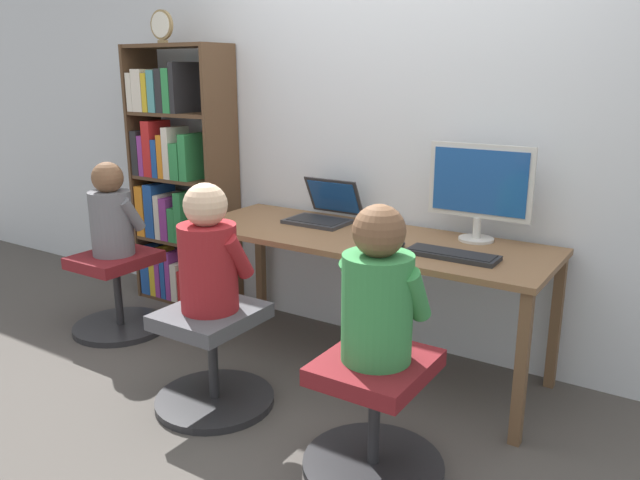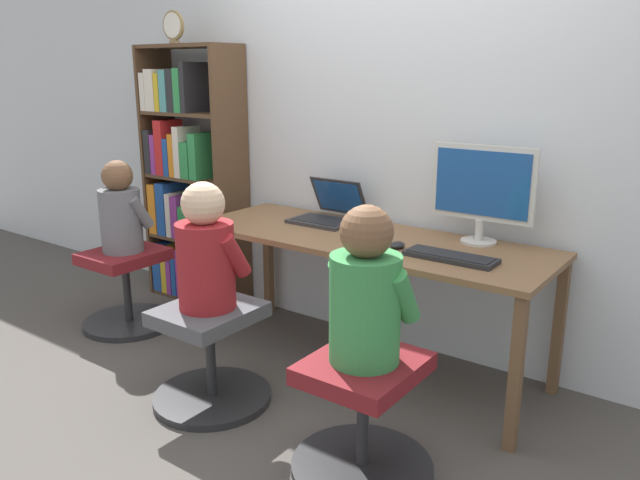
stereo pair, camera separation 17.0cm
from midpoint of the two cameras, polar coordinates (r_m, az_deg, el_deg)
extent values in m
plane|color=#4C4742|center=(3.28, -0.79, -13.49)|extent=(14.00, 14.00, 0.00)
cube|color=silver|center=(3.54, 6.08, 10.67)|extent=(10.00, 0.05, 2.60)
cube|color=brown|center=(3.29, 2.53, 0.11)|extent=(1.96, 0.69, 0.03)
cube|color=brown|center=(3.73, -12.63, -4.34)|extent=(0.05, 0.05, 0.71)
cube|color=brown|center=(2.80, 16.24, -11.36)|extent=(0.05, 0.05, 0.71)
cube|color=brown|center=(4.15, -6.62, -2.01)|extent=(0.05, 0.05, 0.71)
cube|color=brown|center=(3.35, 19.38, -7.14)|extent=(0.05, 0.05, 0.71)
cylinder|color=beige|center=(3.27, 12.65, 0.07)|extent=(0.18, 0.18, 0.01)
cylinder|color=beige|center=(3.26, 12.71, 1.09)|extent=(0.04, 0.04, 0.11)
cube|color=beige|center=(3.21, 12.96, 5.23)|extent=(0.53, 0.02, 0.37)
cube|color=#19478C|center=(3.20, 12.88, 5.20)|extent=(0.48, 0.01, 0.32)
cube|color=#2D2D30|center=(3.55, -1.60, 1.69)|extent=(0.35, 0.24, 0.02)
cube|color=black|center=(3.55, -1.60, 1.87)|extent=(0.31, 0.19, 0.00)
cube|color=#2D2D30|center=(3.67, -0.05, 4.02)|extent=(0.35, 0.12, 0.22)
cube|color=#19478C|center=(3.67, -0.10, 3.96)|extent=(0.31, 0.10, 0.18)
cube|color=#232326|center=(2.95, 10.40, -1.36)|extent=(0.43, 0.15, 0.02)
cube|color=black|center=(2.95, 10.42, -1.12)|extent=(0.39, 0.12, 0.00)
ellipsoid|color=black|center=(3.09, 5.57, -0.36)|extent=(0.07, 0.09, 0.03)
cylinder|color=#262628|center=(2.71, 2.97, -19.87)|extent=(0.58, 0.58, 0.04)
cylinder|color=#262628|center=(2.60, 3.04, -16.06)|extent=(0.05, 0.05, 0.39)
cube|color=maroon|center=(2.49, 3.11, -11.55)|extent=(0.40, 0.46, 0.07)
cylinder|color=#262628|center=(3.21, -11.13, -14.17)|extent=(0.58, 0.58, 0.04)
cylinder|color=#262628|center=(3.11, -11.33, -10.77)|extent=(0.05, 0.05, 0.39)
cube|color=#4C4C51|center=(3.02, -11.56, -6.86)|extent=(0.40, 0.46, 0.07)
cylinder|color=#388C47|center=(2.39, 3.20, -6.25)|extent=(0.27, 0.27, 0.42)
sphere|color=brown|center=(2.29, 3.31, 0.80)|extent=(0.20, 0.20, 0.20)
cylinder|color=#388C47|center=(2.48, 1.31, -3.89)|extent=(0.08, 0.19, 0.24)
cylinder|color=#388C47|center=(2.36, 6.71, -5.00)|extent=(0.08, 0.19, 0.24)
cylinder|color=maroon|center=(2.94, -11.80, -2.51)|extent=(0.27, 0.27, 0.41)
sphere|color=beige|center=(2.86, -12.12, 3.14)|extent=(0.20, 0.20, 0.20)
cylinder|color=maroon|center=(3.05, -12.81, -0.74)|extent=(0.08, 0.18, 0.23)
cylinder|color=maroon|center=(2.88, -9.22, -1.52)|extent=(0.08, 0.18, 0.23)
cube|color=#513823|center=(4.62, -16.55, 5.82)|extent=(0.02, 0.31, 1.74)
cube|color=#513823|center=(4.11, -10.03, 5.12)|extent=(0.02, 0.31, 1.74)
cube|color=#513823|center=(4.58, -12.82, -5.15)|extent=(0.69, 0.30, 0.02)
cube|color=#513823|center=(4.45, -13.14, 0.05)|extent=(0.69, 0.30, 0.02)
cube|color=#513823|center=(4.36, -13.48, 5.50)|extent=(0.69, 0.30, 0.02)
cube|color=#513823|center=(4.31, -13.84, 11.13)|extent=(0.69, 0.30, 0.02)
cube|color=#513823|center=(4.30, -14.21, 16.83)|extent=(0.69, 0.30, 0.02)
cube|color=#1E4C9E|center=(4.71, -15.64, -2.37)|extent=(0.09, 0.25, 0.35)
cube|color=gold|center=(4.64, -15.23, -2.65)|extent=(0.05, 0.21, 0.34)
cube|color=#8C338C|center=(4.62, -14.78, -3.34)|extent=(0.04, 0.21, 0.24)
cube|color=#1E4C9E|center=(4.57, -14.38, -3.23)|extent=(0.04, 0.20, 0.28)
cube|color=#8C338C|center=(4.52, -14.07, -3.04)|extent=(0.04, 0.18, 0.34)
cube|color=silver|center=(4.52, -13.21, -3.50)|extent=(0.06, 0.25, 0.27)
cube|color=red|center=(4.45, -12.72, -4.01)|extent=(0.08, 0.20, 0.23)
cube|color=orange|center=(4.60, -16.15, 2.74)|extent=(0.08, 0.23, 0.35)
cube|color=#1E4C9E|center=(4.53, -15.44, 2.71)|extent=(0.08, 0.23, 0.37)
cube|color=silver|center=(4.48, -14.74, 2.21)|extent=(0.05, 0.23, 0.31)
cube|color=#8C338C|center=(4.42, -14.38, 1.97)|extent=(0.07, 0.19, 0.29)
cube|color=#2D8C47|center=(4.39, -13.50, 1.54)|extent=(0.06, 0.23, 0.23)
cube|color=#2D8C47|center=(4.33, -13.00, 2.13)|extent=(0.07, 0.22, 0.34)
cube|color=#262628|center=(4.54, -16.48, 7.75)|extent=(0.06, 0.26, 0.30)
cube|color=#8C338C|center=(4.49, -16.23, 7.49)|extent=(0.05, 0.21, 0.27)
cube|color=red|center=(4.43, -15.76, 8.08)|extent=(0.08, 0.20, 0.37)
cube|color=#1E4C9E|center=(4.41, -14.85, 7.33)|extent=(0.05, 0.25, 0.25)
cube|color=orange|center=(4.35, -14.63, 7.47)|extent=(0.05, 0.20, 0.29)
cube|color=silver|center=(4.30, -14.13, 7.77)|extent=(0.06, 0.21, 0.34)
cube|color=#2D8C47|center=(4.27, -13.32, 7.09)|extent=(0.08, 0.23, 0.24)
cube|color=#2D8C47|center=(4.20, -12.67, 7.43)|extent=(0.07, 0.21, 0.30)
cube|color=silver|center=(4.52, -16.89, 12.84)|extent=(0.05, 0.26, 0.25)
cube|color=silver|center=(4.44, -16.63, 12.98)|extent=(0.09, 0.19, 0.27)
cube|color=gold|center=(4.41, -15.63, 12.87)|extent=(0.04, 0.26, 0.25)
cube|color=teal|center=(4.34, -15.45, 12.99)|extent=(0.06, 0.19, 0.27)
cube|color=#262628|center=(4.30, -14.59, 13.08)|extent=(0.06, 0.23, 0.28)
cube|color=#2D8C47|center=(4.25, -14.12, 13.11)|extent=(0.06, 0.21, 0.28)
cube|color=#262628|center=(4.22, -13.39, 13.40)|extent=(0.04, 0.25, 0.32)
cube|color=olive|center=(4.25, -15.35, 17.08)|extent=(0.06, 0.03, 0.02)
cylinder|color=olive|center=(4.25, -15.45, 18.44)|extent=(0.18, 0.02, 0.18)
cylinder|color=silver|center=(4.25, -15.57, 18.44)|extent=(0.15, 0.00, 0.15)
cylinder|color=#262628|center=(4.19, -18.87, -7.48)|extent=(0.58, 0.58, 0.04)
cylinder|color=#262628|center=(4.11, -19.12, -4.76)|extent=(0.05, 0.05, 0.39)
cube|color=maroon|center=(4.05, -19.40, -1.71)|extent=(0.40, 0.46, 0.07)
cylinder|color=slate|center=(3.99, -19.69, 1.45)|extent=(0.25, 0.25, 0.39)
sphere|color=brown|center=(3.94, -20.05, 5.38)|extent=(0.19, 0.19, 0.19)
cylinder|color=slate|center=(4.10, -20.16, 2.58)|extent=(0.07, 0.17, 0.22)
cylinder|color=slate|center=(3.92, -18.05, 2.20)|extent=(0.07, 0.17, 0.22)
camera|label=1|loc=(0.09, -91.54, -0.42)|focal=35.00mm
camera|label=2|loc=(0.09, 88.46, 0.42)|focal=35.00mm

